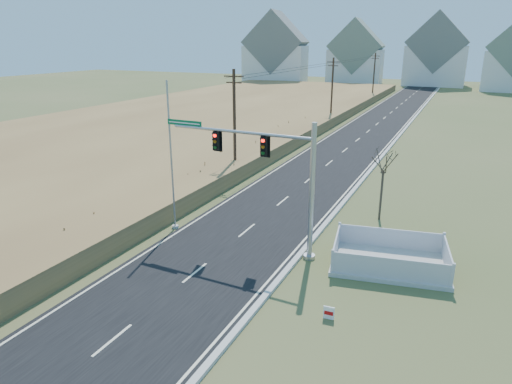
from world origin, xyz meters
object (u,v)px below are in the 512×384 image
at_px(bare_tree, 384,160).
at_px(open_sign, 329,313).
at_px(traffic_signal_mast, 279,174).
at_px(flagpole, 172,173).
at_px(fence_enclosure, 389,261).

bearing_deg(bare_tree, open_sign, -89.06).
xyz_separation_m(open_sign, bare_tree, (-0.20, 12.44, 3.72)).
xyz_separation_m(traffic_signal_mast, bare_tree, (4.24, 7.29, -0.48)).
xyz_separation_m(open_sign, flagpole, (-11.55, 5.56, 3.31)).
distance_m(traffic_signal_mast, bare_tree, 8.45).
relative_size(open_sign, bare_tree, 0.12).
relative_size(traffic_signal_mast, open_sign, 15.84).
bearing_deg(flagpole, open_sign, -25.71).
height_order(open_sign, flagpole, flagpole).
bearing_deg(bare_tree, fence_enclosure, -75.26).
bearing_deg(traffic_signal_mast, bare_tree, 61.92).
xyz_separation_m(fence_enclosure, flagpole, (-13.04, -0.45, 3.35)).
xyz_separation_m(fence_enclosure, bare_tree, (-1.69, 6.43, 3.76)).
bearing_deg(open_sign, flagpole, 150.95).
height_order(flagpole, bare_tree, flagpole).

